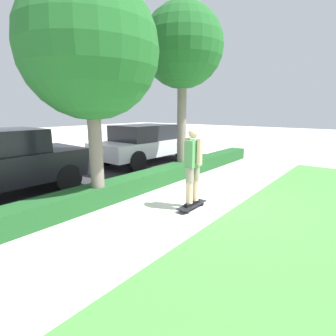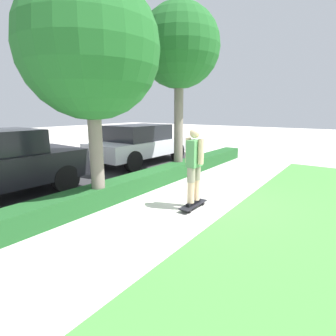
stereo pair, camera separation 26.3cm
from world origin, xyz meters
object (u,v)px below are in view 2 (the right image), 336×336
object	(u,v)px
skateboard	(193,205)
tree_mid	(179,48)
skater_person	(194,165)
tree_near	(90,50)
parked_car_middle	(141,143)

from	to	relation	value
skateboard	tree_mid	size ratio (longest dim) A/B	0.16
skateboard	skater_person	xyz separation A→B (m)	(0.00, 0.00, 0.92)
skateboard	tree_mid	distance (m)	5.04
tree_near	tree_mid	bearing A→B (deg)	4.07
skater_person	parked_car_middle	world-z (taller)	skater_person
skateboard	tree_near	size ratio (longest dim) A/B	0.18
skater_person	tree_near	world-z (taller)	tree_near
tree_mid	tree_near	bearing A→B (deg)	-175.93
skater_person	tree_mid	distance (m)	4.36
skateboard	tree_near	world-z (taller)	tree_near
tree_mid	parked_car_middle	xyz separation A→B (m)	(0.75, 2.36, -3.19)
tree_near	tree_mid	world-z (taller)	tree_mid
skateboard	parked_car_middle	world-z (taller)	parked_car_middle
skater_person	parked_car_middle	xyz separation A→B (m)	(3.15, 4.37, -0.17)
tree_near	tree_mid	xyz separation A→B (m)	(3.60, 0.26, 0.69)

